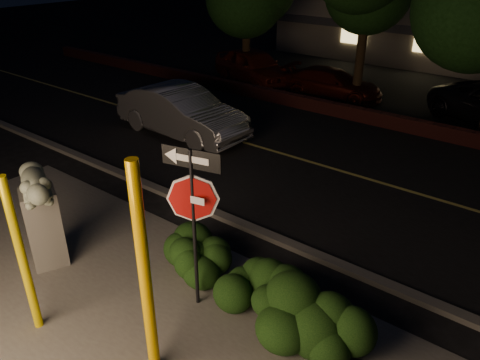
# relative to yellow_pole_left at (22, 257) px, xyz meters

# --- Properties ---
(ground) EXTENTS (90.00, 90.00, 0.00)m
(ground) POSITION_rel_yellow_pole_left_xyz_m (1.25, 11.74, -1.45)
(ground) COLOR black
(ground) RESTS_ON ground
(patio) EXTENTS (14.00, 6.00, 0.02)m
(patio) POSITION_rel_yellow_pole_left_xyz_m (1.25, 0.74, -1.44)
(patio) COLOR #4C4944
(patio) RESTS_ON ground
(road) EXTENTS (80.00, 8.00, 0.01)m
(road) POSITION_rel_yellow_pole_left_xyz_m (1.25, 8.74, -1.44)
(road) COLOR black
(road) RESTS_ON ground
(lane_marking) EXTENTS (80.00, 0.12, 0.00)m
(lane_marking) POSITION_rel_yellow_pole_left_xyz_m (1.25, 8.74, -1.43)
(lane_marking) COLOR #B1A247
(lane_marking) RESTS_ON road
(curb) EXTENTS (80.00, 0.25, 0.12)m
(curb) POSITION_rel_yellow_pole_left_xyz_m (1.25, 4.64, -1.39)
(curb) COLOR #4C4944
(curb) RESTS_ON ground
(brick_wall) EXTENTS (40.00, 0.35, 0.50)m
(brick_wall) POSITION_rel_yellow_pole_left_xyz_m (1.25, 13.04, -1.20)
(brick_wall) COLOR #411715
(brick_wall) RESTS_ON ground
(parking_lot) EXTENTS (40.00, 12.00, 0.01)m
(parking_lot) POSITION_rel_yellow_pole_left_xyz_m (1.25, 18.74, -1.44)
(parking_lot) COLOR black
(parking_lot) RESTS_ON ground
(yellow_pole_left) EXTENTS (0.14, 0.14, 2.89)m
(yellow_pole_left) POSITION_rel_yellow_pole_left_xyz_m (0.00, 0.00, 0.00)
(yellow_pole_left) COLOR #D8BA04
(yellow_pole_left) RESTS_ON ground
(yellow_pole_right) EXTENTS (0.18, 0.18, 3.55)m
(yellow_pole_right) POSITION_rel_yellow_pole_left_xyz_m (2.22, 0.63, 0.33)
(yellow_pole_right) COLOR #FFB900
(yellow_pole_right) RESTS_ON ground
(signpost) EXTENTS (1.02, 0.27, 3.06)m
(signpost) POSITION_rel_yellow_pole_left_xyz_m (1.77, 2.11, 0.73)
(signpost) COLOR black
(signpost) RESTS_ON ground
(sculpture) EXTENTS (2.01, 1.31, 2.23)m
(sculpture) POSITION_rel_yellow_pole_left_xyz_m (-1.42, 1.14, -0.07)
(sculpture) COLOR #4C4944
(sculpture) RESTS_ON ground
(hedge_center) EXTENTS (2.04, 0.96, 1.06)m
(hedge_center) POSITION_rel_yellow_pole_left_xyz_m (1.21, 2.73, -0.91)
(hedge_center) COLOR black
(hedge_center) RESTS_ON ground
(hedge_right) EXTENTS (1.91, 1.11, 1.21)m
(hedge_right) POSITION_rel_yellow_pole_left_xyz_m (2.85, 2.71, -0.84)
(hedge_right) COLOR black
(hedge_right) RESTS_ON ground
(hedge_far_right) EXTENTS (1.83, 1.41, 1.12)m
(hedge_far_right) POSITION_rel_yellow_pole_left_xyz_m (4.04, 2.51, -0.88)
(hedge_far_right) COLOR black
(hedge_far_right) RESTS_ON ground
(silver_sedan) EXTENTS (5.02, 1.93, 1.63)m
(silver_sedan) POSITION_rel_yellow_pole_left_xyz_m (-4.39, 8.04, -0.63)
(silver_sedan) COLOR #B0B0B5
(silver_sedan) RESTS_ON ground
(parked_car_red) EXTENTS (5.06, 3.34, 1.60)m
(parked_car_red) POSITION_rel_yellow_pole_left_xyz_m (-6.33, 14.81, -0.65)
(parked_car_red) COLOR maroon
(parked_car_red) RESTS_ON ground
(parked_car_darkred) EXTENTS (4.37, 2.08, 1.23)m
(parked_car_darkred) POSITION_rel_yellow_pole_left_xyz_m (-2.39, 15.01, -0.83)
(parked_car_darkred) COLOR #3F0D06
(parked_car_darkred) RESTS_ON ground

